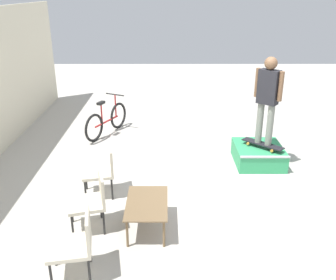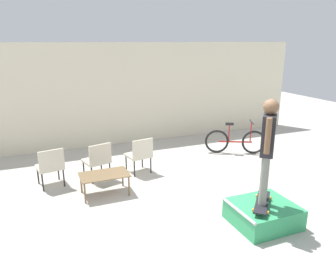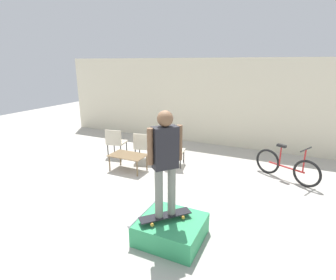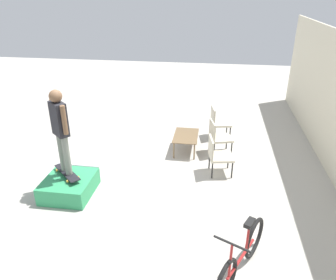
% 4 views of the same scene
% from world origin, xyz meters
% --- Properties ---
extents(ground_plane, '(24.00, 24.00, 0.00)m').
position_xyz_m(ground_plane, '(0.00, 0.00, 0.00)').
color(ground_plane, '#B7B2A8').
extents(house_wall_back, '(12.00, 0.06, 3.00)m').
position_xyz_m(house_wall_back, '(0.00, 4.72, 1.50)').
color(house_wall_back, beige).
rests_on(house_wall_back, ground_plane).
extents(skate_ramp_box, '(1.06, 0.95, 0.39)m').
position_xyz_m(skate_ramp_box, '(1.02, -0.78, 0.18)').
color(skate_ramp_box, '#339E60').
rests_on(skate_ramp_box, ground_plane).
extents(skateboard_on_ramp, '(0.74, 0.77, 0.07)m').
position_xyz_m(skateboard_on_ramp, '(0.94, -0.83, 0.45)').
color(skateboard_on_ramp, black).
rests_on(skateboard_on_ramp, skate_ramp_box).
extents(person_skater, '(0.40, 0.45, 1.72)m').
position_xyz_m(person_skater, '(0.94, -0.83, 1.48)').
color(person_skater, gray).
rests_on(person_skater, skateboard_on_ramp).
extents(coffee_table, '(0.98, 0.60, 0.44)m').
position_xyz_m(coffee_table, '(-1.25, 1.38, 0.40)').
color(coffee_table, brown).
rests_on(coffee_table, ground_plane).
extents(patio_chair_left, '(0.61, 0.61, 0.88)m').
position_xyz_m(patio_chair_left, '(-2.23, 2.18, 0.50)').
color(patio_chair_left, black).
rests_on(patio_chair_left, ground_plane).
extents(patio_chair_center, '(0.64, 0.64, 0.88)m').
position_xyz_m(patio_chair_center, '(-1.23, 2.18, 0.50)').
color(patio_chair_center, black).
rests_on(patio_chair_center, ground_plane).
extents(patio_chair_right, '(0.60, 0.60, 0.88)m').
position_xyz_m(patio_chair_right, '(-0.24, 2.18, 0.50)').
color(patio_chair_right, black).
rests_on(patio_chair_right, ground_plane).
extents(bicycle, '(1.54, 0.82, 0.93)m').
position_xyz_m(bicycle, '(2.67, 2.56, 0.36)').
color(bicycle, black).
rests_on(bicycle, ground_plane).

